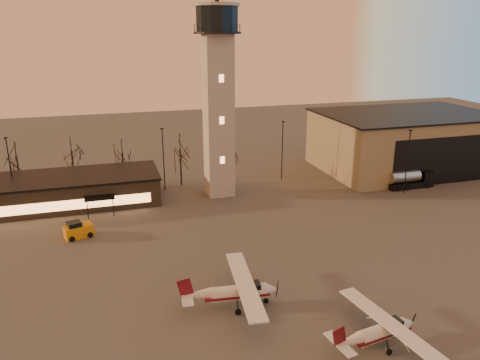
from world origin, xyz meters
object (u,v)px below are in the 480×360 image
(service_cart, at_px, (78,231))
(fuel_truck, at_px, (410,181))
(hangar, at_px, (405,141))
(cessna_front, at_px, (384,334))
(cessna_rear, at_px, (241,295))
(control_tower, at_px, (218,89))
(terminal, at_px, (71,190))

(service_cart, bearing_deg, fuel_truck, -12.33)
(hangar, height_order, fuel_truck, hangar)
(cessna_front, xyz_separation_m, cessna_rear, (-9.56, 8.73, 0.13))
(control_tower, relative_size, hangar, 1.07)
(control_tower, distance_m, cessna_rear, 34.92)
(hangar, relative_size, fuel_truck, 3.90)
(control_tower, height_order, fuel_truck, control_tower)
(hangar, bearing_deg, fuel_truck, -119.40)
(cessna_front, bearing_deg, cessna_rear, 128.86)
(service_cart, bearing_deg, control_tower, 9.48)
(hangar, distance_m, service_cart, 58.81)
(cessna_rear, bearing_deg, terminal, 122.62)
(cessna_rear, xyz_separation_m, service_cart, (-14.96, 20.34, -0.36))
(control_tower, xyz_separation_m, terminal, (-21.99, 1.98, -14.17))
(cessna_front, height_order, service_cart, cessna_front)
(control_tower, xyz_separation_m, cessna_front, (3.71, -39.63, -15.29))
(hangar, height_order, cessna_front, hangar)
(terminal, height_order, fuel_truck, terminal)
(hangar, relative_size, cessna_front, 2.77)
(terminal, relative_size, service_cart, 6.84)
(cessna_front, height_order, fuel_truck, cessna_front)
(fuel_truck, bearing_deg, hangar, 60.19)
(control_tower, height_order, terminal, control_tower)
(cessna_rear, bearing_deg, control_tower, 85.75)
(terminal, height_order, cessna_rear, terminal)
(service_cart, bearing_deg, cessna_front, -67.28)
(terminal, relative_size, cessna_rear, 2.04)
(control_tower, height_order, hangar, control_tower)
(terminal, bearing_deg, cessna_front, -58.30)
(fuel_truck, height_order, service_cart, fuel_truck)
(terminal, relative_size, cessna_front, 2.30)
(terminal, height_order, cessna_front, terminal)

